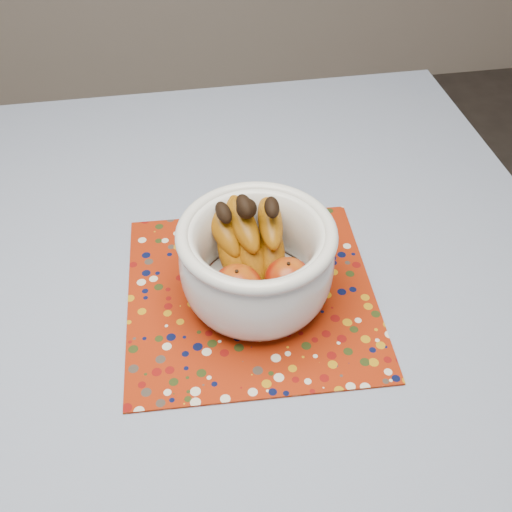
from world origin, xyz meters
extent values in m
cube|color=brown|center=(0.00, 0.00, 0.73)|extent=(1.20, 1.20, 0.04)
cylinder|color=brown|center=(0.53, 0.53, 0.35)|extent=(0.06, 0.06, 0.71)
cube|color=slate|center=(0.00, 0.00, 0.76)|extent=(1.32, 1.32, 0.01)
cube|color=maroon|center=(0.12, 0.01, 0.76)|extent=(0.39, 0.39, 0.00)
cylinder|color=white|center=(0.13, 0.00, 0.77)|extent=(0.11, 0.11, 0.01)
cylinder|color=white|center=(0.13, 0.00, 0.78)|extent=(0.17, 0.17, 0.01)
torus|color=white|center=(0.13, 0.00, 0.89)|extent=(0.23, 0.23, 0.02)
ellipsoid|color=#700704|center=(0.09, -0.03, 0.82)|extent=(0.07, 0.07, 0.07)
ellipsoid|color=#700704|center=(0.17, -0.02, 0.82)|extent=(0.07, 0.07, 0.06)
sphere|color=black|center=(0.12, 0.05, 0.90)|extent=(0.03, 0.03, 0.03)
camera|label=1|loc=(0.02, -0.60, 1.45)|focal=42.00mm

